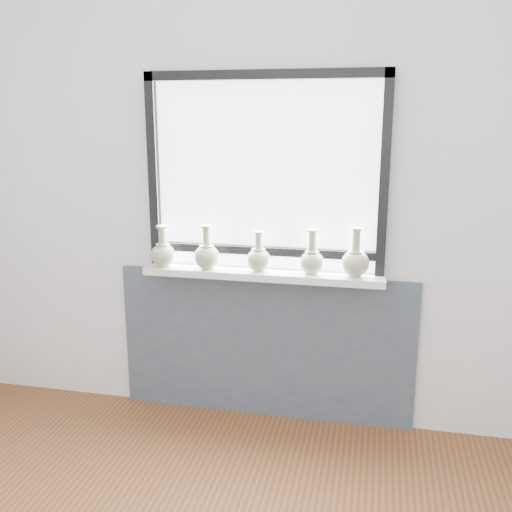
% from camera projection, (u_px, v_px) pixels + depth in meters
% --- Properties ---
extents(back_wall, '(3.60, 0.02, 2.60)m').
position_uv_depth(back_wall, '(266.00, 195.00, 3.11)').
color(back_wall, silver).
rests_on(back_wall, ground).
extents(apron_panel, '(1.70, 0.03, 0.86)m').
position_uv_depth(apron_panel, '(264.00, 346.00, 3.28)').
color(apron_panel, '#435057').
rests_on(apron_panel, ground).
extents(windowsill, '(1.32, 0.18, 0.04)m').
position_uv_depth(windowsill, '(262.00, 274.00, 3.11)').
color(windowsill, white).
rests_on(windowsill, apron_panel).
extents(window, '(1.30, 0.06, 1.05)m').
position_uv_depth(window, '(265.00, 170.00, 3.04)').
color(window, black).
rests_on(window, windowsill).
extents(vase_a, '(0.14, 0.14, 0.23)m').
position_uv_depth(vase_a, '(163.00, 253.00, 3.18)').
color(vase_a, '#9EA981').
rests_on(vase_a, windowsill).
extents(vase_b, '(0.14, 0.14, 0.24)m').
position_uv_depth(vase_b, '(207.00, 255.00, 3.13)').
color(vase_b, '#9EA981').
rests_on(vase_b, windowsill).
extents(vase_c, '(0.13, 0.13, 0.22)m').
position_uv_depth(vase_c, '(259.00, 258.00, 3.08)').
color(vase_c, '#9EA981').
rests_on(vase_c, windowsill).
extents(vase_d, '(0.13, 0.13, 0.24)m').
position_uv_depth(vase_d, '(312.00, 260.00, 3.03)').
color(vase_d, '#9EA981').
rests_on(vase_d, windowsill).
extents(vase_e, '(0.15, 0.15, 0.26)m').
position_uv_depth(vase_e, '(355.00, 261.00, 2.98)').
color(vase_e, '#9EA981').
rests_on(vase_e, windowsill).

